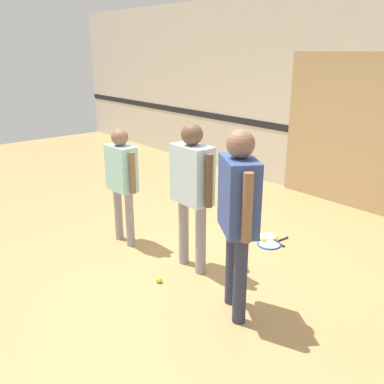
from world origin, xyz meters
name	(u,v)px	position (x,y,z in m)	size (l,w,h in m)	color
ground_plane	(197,264)	(0.00, 0.00, 0.00)	(16.00, 16.00, 0.00)	tan
wall_back	(358,101)	(0.00, 3.09, 1.60)	(16.00, 0.07, 3.20)	beige
wall_panel	(358,133)	(0.09, 3.03, 1.14)	(2.46, 0.05, 2.27)	tan
person_instructor	(192,182)	(0.01, -0.09, 1.00)	(0.61, 0.26, 1.61)	gray
person_student_left	(122,174)	(-1.04, -0.30, 0.89)	(0.55, 0.23, 1.44)	gray
person_student_right	(238,205)	(0.91, -0.33, 1.05)	(0.56, 0.48, 1.70)	#2D334C
racket_spare_on_floor	(270,244)	(0.20, 1.03, 0.01)	(0.32, 0.50, 0.03)	blue
racket_second_spare	(268,237)	(0.05, 1.17, 0.01)	(0.50, 0.32, 0.03)	#C6D838
tennis_ball_near_instructor	(159,280)	(0.04, -0.56, 0.03)	(0.07, 0.07, 0.07)	#CCE038
tennis_ball_by_spare_racket	(264,240)	(0.11, 1.02, 0.03)	(0.07, 0.07, 0.07)	#CCE038
tennis_ball_stray_left	(246,269)	(0.47, 0.30, 0.03)	(0.07, 0.07, 0.07)	#CCE038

